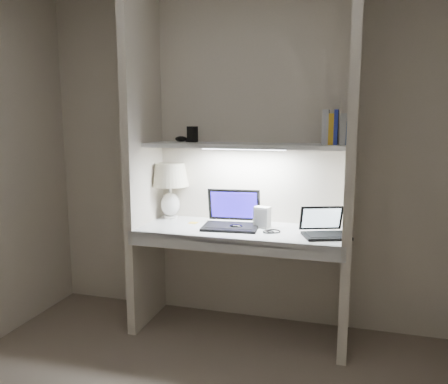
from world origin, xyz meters
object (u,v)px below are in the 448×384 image
(table_lamp, at_px, (170,181))
(laptop_netbook, at_px, (324,229))
(book_row, at_px, (339,128))
(laptop_main, at_px, (232,218))
(speaker, at_px, (262,217))

(table_lamp, xyz_separation_m, laptop_netbook, (1.19, -0.21, -0.25))
(table_lamp, height_order, book_row, book_row)
(table_lamp, relative_size, book_row, 1.86)
(table_lamp, relative_size, laptop_main, 1.04)
(laptop_netbook, distance_m, speaker, 0.45)
(laptop_main, xyz_separation_m, book_row, (0.72, 0.07, 0.65))
(laptop_main, bearing_deg, laptop_netbook, -12.53)
(table_lamp, relative_size, speaker, 2.88)
(table_lamp, bearing_deg, laptop_netbook, -10.08)
(speaker, height_order, book_row, book_row)
(table_lamp, distance_m, book_row, 1.32)
(laptop_main, distance_m, laptop_netbook, 0.66)
(laptop_netbook, relative_size, book_row, 1.56)
(laptop_main, bearing_deg, speaker, 1.07)
(laptop_main, height_order, speaker, laptop_main)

